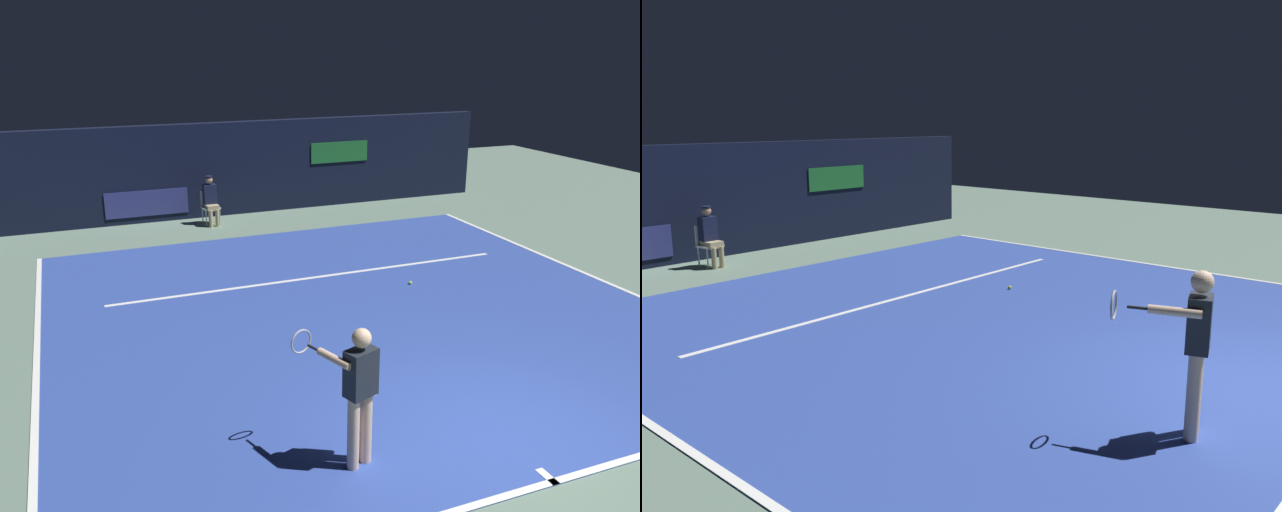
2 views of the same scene
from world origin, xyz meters
TOP-DOWN VIEW (x-y plane):
  - ground_plane at (0.00, 4.36)m, footprint 31.19×31.19m
  - court_surface at (0.00, 4.36)m, footprint 10.88×10.71m
  - line_baseline at (0.00, -0.95)m, footprint 10.88×0.10m
  - line_sideline_left at (5.39, 4.36)m, footprint 0.10×10.71m
  - line_sideline_right at (-5.39, 4.36)m, footprint 0.10×10.71m
  - line_service at (0.00, 6.23)m, footprint 8.49×0.10m
  - line_centre_mark at (0.00, -0.85)m, footprint 0.10×0.30m
  - back_wall at (-0.00, 12.17)m, footprint 15.11×0.33m
  - tennis_player at (-1.89, 0.19)m, footprint 0.84×0.92m
  - line_judge_on_chair at (-1.08, 11.19)m, footprint 0.47×0.55m
  - tennis_ball at (1.61, 5.14)m, footprint 0.07×0.07m

SIDE VIEW (x-z plane):
  - ground_plane at x=0.00m, z-range 0.00..0.00m
  - court_surface at x=0.00m, z-range 0.00..0.01m
  - line_baseline at x=0.00m, z-range 0.01..0.02m
  - line_sideline_left at x=5.39m, z-range 0.01..0.02m
  - line_sideline_right at x=-5.39m, z-range 0.01..0.02m
  - line_service at x=0.00m, z-range 0.01..0.02m
  - line_centre_mark at x=0.00m, z-range 0.01..0.02m
  - tennis_ball at x=1.61m, z-range 0.01..0.08m
  - line_judge_on_chair at x=-1.08m, z-range 0.03..1.35m
  - tennis_player at x=-1.89m, z-range 0.12..1.85m
  - back_wall at x=0.00m, z-range 0.00..2.60m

